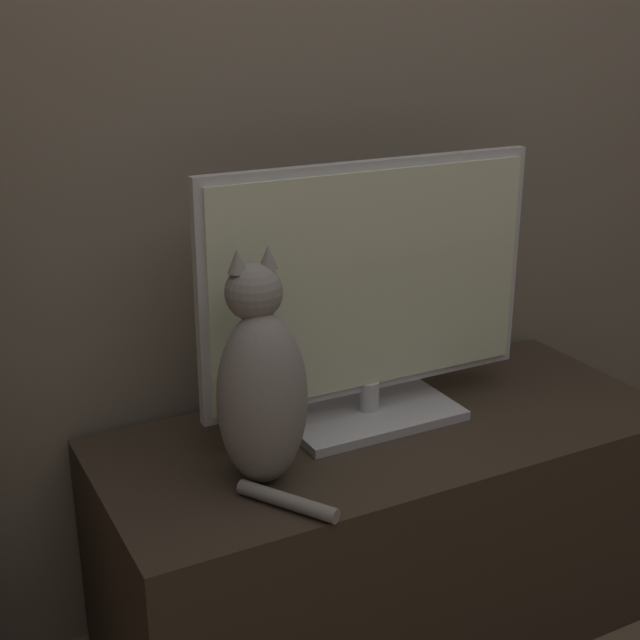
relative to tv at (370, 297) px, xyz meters
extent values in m
cube|color=#756B5B|center=(0.01, 0.24, 0.51)|extent=(4.80, 0.05, 2.60)
cube|color=#33281E|center=(0.01, -0.07, -0.53)|extent=(1.25, 0.53, 0.51)
cube|color=#B7B7BC|center=(0.00, 0.00, -0.27)|extent=(0.38, 0.23, 0.02)
cylinder|color=#B7B7BC|center=(0.00, 0.00, -0.22)|extent=(0.04, 0.04, 0.07)
cube|color=#B7B7BC|center=(0.00, 0.00, 0.04)|extent=(0.76, 0.02, 0.50)
cube|color=beige|center=(0.00, -0.01, 0.04)|extent=(0.73, 0.01, 0.46)
ellipsoid|color=gray|center=(-0.31, -0.14, -0.11)|extent=(0.18, 0.16, 0.34)
ellipsoid|color=silver|center=(-0.31, -0.09, -0.12)|extent=(0.10, 0.05, 0.19)
sphere|color=gray|center=(-0.31, -0.11, 0.09)|extent=(0.11, 0.11, 0.11)
cone|color=gray|center=(-0.34, -0.11, 0.15)|extent=(0.04, 0.04, 0.04)
cone|color=gray|center=(-0.28, -0.11, 0.15)|extent=(0.04, 0.04, 0.04)
cylinder|color=gray|center=(-0.32, -0.25, -0.26)|extent=(0.13, 0.19, 0.03)
camera|label=1|loc=(-0.91, -1.51, 0.59)|focal=50.00mm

